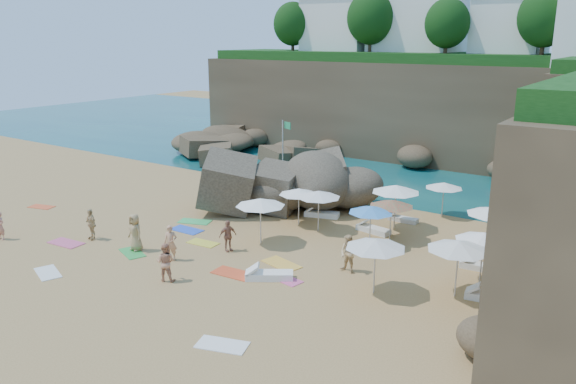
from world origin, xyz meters
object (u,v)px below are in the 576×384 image
Objects in this scene: flag_pole at (284,142)px; parasol_0 at (299,191)px; person_stand_0 at (0,226)px; person_stand_2 at (265,191)px; person_stand_3 at (228,236)px; person_stand_4 at (521,230)px; lounger_0 at (403,219)px; parasol_2 at (444,185)px; parasol_1 at (352,170)px; person_stand_5 at (233,166)px; person_stand_1 at (165,262)px; rock_outcrop at (283,204)px.

flag_pole is 10.38m from parasol_0.
person_stand_0 is 14.76m from person_stand_2.
person_stand_3 is 14.40m from person_stand_4.
person_stand_3 is at bearing -120.98° from lounger_0.
parasol_2 is 1.36× the size of person_stand_2.
parasol_2 is (5.45, 0.90, -0.33)m from parasol_1.
person_stand_5 is at bearing -158.12° from flag_pole.
person_stand_0 is (-11.73, -15.74, -1.45)m from parasol_1.
person_stand_2 is (-4.06, 2.27, -1.11)m from parasol_0.
person_stand_5 is (-21.08, 3.05, -0.08)m from person_stand_4.
person_stand_1 is 1.11× the size of person_stand_5.
flag_pole is 2.57× the size of person_stand_4.
person_stand_2 reaches higher than person_stand_0.
parasol_0 is 15.50m from person_stand_0.
person_stand_0 is at bearing -138.74° from lounger_0.
rock_outcrop reaches higher than person_stand_0.
parasol_2 is at bearing -137.23° from person_stand_1.
flag_pole is 7.71m from parasol_1.
parasol_0 reaches higher than person_stand_5.
lounger_0 is 1.09× the size of person_stand_5.
person_stand_2 is 7.50m from person_stand_5.
person_stand_3 is (-5.16, -9.04, 0.65)m from lounger_0.
parasol_2 is at bearing 169.80° from person_stand_4.
person_stand_5 is at bearing 147.51° from parasol_0.
parasol_2 reaches higher than person_stand_1.
person_stand_2 is at bearing 46.59° from person_stand_3.
flag_pole is at bearing 170.90° from parasol_2.
person_stand_1 is 1.08× the size of person_stand_3.
rock_outcrop is at bearing -55.87° from flag_pole.
rock_outcrop reaches higher than person_stand_5.
person_stand_5 is at bearing -171.06° from person_stand_4.
person_stand_4 reaches higher than lounger_0.
rock_outcrop is 5.10× the size of person_stand_4.
person_stand_2 is 0.93× the size of person_stand_4.
person_stand_1 reaches higher than person_stand_3.
person_stand_0 is at bearing -130.16° from person_stand_4.
parasol_1 reaches higher than lounger_0.
parasol_2 reaches higher than person_stand_0.
person_stand_4 is at bearing 24.91° from person_stand_0.
person_stand_3 is at bearing -125.50° from person_stand_4.
parasol_0 is 8.46m from parasol_2.
person_stand_4 is (17.41, -4.53, -1.91)m from flag_pole.
parasol_2 is at bearing -8.40° from person_stand_3.
flag_pole reaches higher than parasol_0.
parasol_0 reaches higher than person_stand_3.
rock_outcrop is 4.40m from parasol_0.
person_stand_1 is (-1.07, -14.46, -1.33)m from parasol_1.
person_stand_5 is (-6.18, 4.25, -0.03)m from person_stand_2.
rock_outcrop reaches higher than person_stand_2.
person_stand_4 reaches higher than person_stand_3.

